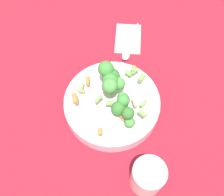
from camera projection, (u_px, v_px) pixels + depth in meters
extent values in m
plane|color=maroon|center=(112.00, 107.00, 0.81)|extent=(3.00, 3.00, 0.00)
cylinder|color=silver|center=(112.00, 104.00, 0.79)|extent=(0.29, 0.29, 0.04)
torus|color=silver|center=(112.00, 101.00, 0.77)|extent=(0.29, 0.29, 0.01)
cylinder|color=#8CB766|center=(129.00, 125.00, 0.72)|extent=(0.01, 0.01, 0.01)
sphere|color=#479342|center=(130.00, 122.00, 0.70)|extent=(0.03, 0.03, 0.03)
cylinder|color=#8CB766|center=(111.00, 91.00, 0.74)|extent=(0.02, 0.02, 0.02)
sphere|color=#479342|center=(111.00, 85.00, 0.71)|extent=(0.04, 0.04, 0.04)
cylinder|color=#8CB766|center=(110.00, 86.00, 0.76)|extent=(0.02, 0.02, 0.01)
sphere|color=#3D8438|center=(110.00, 81.00, 0.73)|extent=(0.05, 0.05, 0.05)
cylinder|color=#8CB766|center=(106.00, 75.00, 0.77)|extent=(0.02, 0.02, 0.02)
sphere|color=#3D8438|center=(106.00, 69.00, 0.74)|extent=(0.05, 0.05, 0.05)
cylinder|color=#8CB766|center=(118.00, 88.00, 0.76)|extent=(0.01, 0.01, 0.02)
sphere|color=#479342|center=(119.00, 83.00, 0.74)|extent=(0.04, 0.04, 0.04)
cylinder|color=#8CB766|center=(128.00, 117.00, 0.71)|extent=(0.01, 0.01, 0.01)
sphere|color=#33722D|center=(128.00, 113.00, 0.69)|extent=(0.03, 0.03, 0.03)
cylinder|color=#8CB766|center=(112.00, 82.00, 0.78)|extent=(0.02, 0.02, 0.02)
sphere|color=#33722D|center=(112.00, 76.00, 0.75)|extent=(0.05, 0.05, 0.05)
cylinder|color=#8CB766|center=(122.00, 100.00, 0.74)|extent=(0.01, 0.01, 0.01)
sphere|color=#479342|center=(122.00, 97.00, 0.72)|extent=(0.03, 0.03, 0.03)
cylinder|color=#8CB766|center=(118.00, 112.00, 0.74)|extent=(0.01, 0.01, 0.01)
sphere|color=#33722D|center=(118.00, 108.00, 0.72)|extent=(0.04, 0.04, 0.04)
cylinder|color=#8CB766|center=(123.00, 104.00, 0.74)|extent=(0.01, 0.01, 0.02)
sphere|color=#3D8438|center=(123.00, 100.00, 0.71)|extent=(0.04, 0.04, 0.04)
cylinder|color=#729E4C|center=(142.00, 78.00, 0.78)|extent=(0.02, 0.03, 0.01)
cylinder|color=beige|center=(117.00, 83.00, 0.76)|extent=(0.02, 0.03, 0.01)
cylinder|color=#729E4C|center=(133.00, 69.00, 0.79)|extent=(0.02, 0.02, 0.01)
cylinder|color=#729E4C|center=(135.00, 71.00, 0.79)|extent=(0.01, 0.03, 0.01)
cylinder|color=#729E4C|center=(144.00, 103.00, 0.74)|extent=(0.01, 0.03, 0.01)
cylinder|color=orange|center=(75.00, 99.00, 0.73)|extent=(0.03, 0.03, 0.01)
cylinder|color=orange|center=(100.00, 132.00, 0.69)|extent=(0.02, 0.02, 0.01)
cylinder|color=orange|center=(107.00, 86.00, 0.77)|extent=(0.02, 0.02, 0.01)
cylinder|color=orange|center=(106.00, 87.00, 0.76)|extent=(0.02, 0.03, 0.01)
cylinder|color=#729E4C|center=(129.00, 73.00, 0.80)|extent=(0.02, 0.02, 0.01)
cylinder|color=#729E4C|center=(142.00, 114.00, 0.71)|extent=(0.02, 0.02, 0.01)
cylinder|color=#729E4C|center=(81.00, 91.00, 0.77)|extent=(0.02, 0.02, 0.01)
cylinder|color=#729E4C|center=(99.00, 99.00, 0.73)|extent=(0.01, 0.03, 0.01)
cylinder|color=beige|center=(135.00, 102.00, 0.73)|extent=(0.03, 0.02, 0.01)
cylinder|color=orange|center=(104.00, 70.00, 0.81)|extent=(0.02, 0.03, 0.01)
cylinder|color=#729E4C|center=(109.00, 103.00, 0.73)|extent=(0.02, 0.03, 0.01)
cylinder|color=orange|center=(123.00, 117.00, 0.72)|extent=(0.02, 0.01, 0.01)
cylinder|color=orange|center=(88.00, 81.00, 0.78)|extent=(0.03, 0.03, 0.01)
cylinder|color=beige|center=(115.00, 105.00, 0.74)|extent=(0.03, 0.02, 0.01)
cylinder|color=beige|center=(81.00, 85.00, 0.76)|extent=(0.03, 0.03, 0.01)
cylinder|color=silver|center=(148.00, 177.00, 0.66)|extent=(0.08, 0.08, 0.10)
torus|color=silver|center=(150.00, 172.00, 0.61)|extent=(0.08, 0.08, 0.01)
cube|color=beige|center=(128.00, 38.00, 0.94)|extent=(0.16, 0.16, 0.01)
cylinder|color=silver|center=(133.00, 38.00, 0.93)|extent=(0.08, 0.12, 0.01)
ellipsoid|color=silver|center=(126.00, 56.00, 0.89)|extent=(0.04, 0.04, 0.01)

